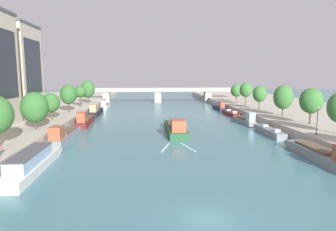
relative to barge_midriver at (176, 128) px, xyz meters
The scene contains 28 objects.
ground_plane 35.50m from the barge_midriver, 91.69° to the right, with size 400.00×400.00×0.00m, color #42757F.
quay_left 44.80m from the barge_midriver, 154.15° to the left, with size 36.00×170.00×2.07m, color #B7AD9E.
quay_right 42.93m from the barge_midriver, 27.06° to the left, with size 36.00×170.00×2.07m, color #B7AD9E.
barge_midriver is the anchor object (origin of this frame).
wake_behind_barge 11.92m from the barge_midriver, 95.02° to the right, with size 5.60×5.87×0.03m.
moored_boat_left_gap_after 29.73m from the barge_midriver, 131.88° to the right, with size 2.91×15.59×2.66m.
moored_boat_left_midway 21.36m from the barge_midriver, 165.01° to the right, with size 2.80×14.29×3.28m.
moored_boat_left_downstream 22.83m from the barge_midriver, 152.41° to the left, with size 2.83×14.09×3.53m.
moored_boat_left_end 34.72m from the barge_midriver, 126.52° to the left, with size 2.50×13.94×3.38m.
moored_boat_left_lone 47.82m from the barge_midriver, 114.88° to the left, with size 2.25×11.93×2.90m.
moored_boat_right_near 27.83m from the barge_midriver, 49.06° to the right, with size 3.12×15.60×3.24m.
moored_boat_right_far 18.50m from the barge_midriver, 10.10° to the right, with size 2.24×12.05×2.35m.
moored_boat_right_second 20.13m from the barge_midriver, 27.63° to the left, with size 2.27×11.36×3.17m.
moored_boat_right_end 29.85m from the barge_midriver, 51.88° to the left, with size 2.52×11.32×2.21m.
moored_boat_right_gap_after 40.82m from the barge_midriver, 63.17° to the left, with size 2.04×10.80×2.96m.
tree_left_nearest 26.54m from the barge_midriver, 168.75° to the right, with size 4.67×4.67×6.64m.
tree_left_distant 27.62m from the barge_midriver, 166.21° to the left, with size 3.78×3.78×5.71m.
tree_left_past_mid 32.26m from the barge_midriver, 144.42° to the left, with size 4.16×4.16×7.08m.
tree_left_second 40.16m from the barge_midriver, 130.00° to the left, with size 3.32×3.32×6.17m.
tree_left_end_of_row 48.79m from the barge_midriver, 121.60° to the left, with size 4.63×4.63×7.74m.
tree_right_distant 26.95m from the barge_midriver, ahead, with size 4.37×4.37×7.07m.
tree_right_nearest 27.99m from the barge_midriver, 16.99° to the left, with size 4.49×4.49×7.22m.
tree_right_by_lamp 33.46m from the barge_midriver, 38.98° to the left, with size 3.81×3.81×6.55m.
tree_right_second 41.45m from the barge_midriver, 51.27° to the left, with size 3.90×3.90×7.08m.
tree_right_far 50.17m from the barge_midriver, 58.53° to the left, with size 4.13×4.13×6.24m.
lamppost_right_bank 25.65m from the barge_midriver, 32.40° to the right, with size 0.28×0.28×4.56m.
building_left_corner 42.53m from the barge_midriver, 160.13° to the left, with size 12.54×12.41×21.37m.
bridge_far 63.64m from the barge_midriver, 90.94° to the left, with size 66.54×4.40×6.08m.
Camera 1 is at (-4.85, -21.70, 11.77)m, focal length 30.75 mm.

